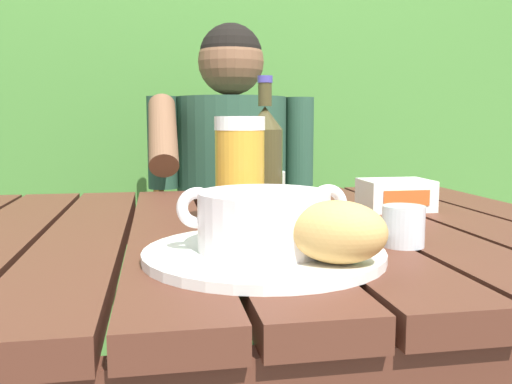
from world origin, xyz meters
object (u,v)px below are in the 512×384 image
object	(u,v)px
chair_near_diner	(226,259)
water_glass_small	(403,226)
bread_roll	(338,232)
beer_glass	(240,171)
person_eating	(233,199)
table_knife	(346,235)
butter_tub	(396,195)
diner_bowl	(254,183)
serving_plate	(264,254)
soup_bowl	(264,219)
beer_bottle	(265,159)

from	to	relation	value
chair_near_diner	water_glass_small	xyz separation A→B (m)	(0.11, -1.08, 0.31)
bread_roll	water_glass_small	size ratio (longest dim) A/B	2.34
bread_roll	beer_glass	size ratio (longest dim) A/B	0.76
person_eating	beer_glass	world-z (taller)	person_eating
person_eating	bread_roll	distance (m)	1.00
table_knife	butter_tub	bearing A→B (deg)	51.84
bread_roll	diner_bowl	bearing A→B (deg)	88.21
table_knife	diner_bowl	world-z (taller)	diner_bowl
bread_roll	table_knife	bearing A→B (deg)	67.77
bread_roll	serving_plate	bearing A→B (deg)	130.60
beer_glass	table_knife	world-z (taller)	beer_glass
beer_glass	diner_bowl	bearing A→B (deg)	76.52
serving_plate	beer_glass	world-z (taller)	beer_glass
serving_plate	beer_glass	size ratio (longest dim) A/B	1.70
diner_bowl	beer_glass	bearing A→B (deg)	-103.48
butter_tub	diner_bowl	world-z (taller)	butter_tub
bread_roll	table_knife	distance (m)	0.20
serving_plate	butter_tub	bearing A→B (deg)	45.43
chair_near_diner	soup_bowl	bearing A→B (deg)	-94.55
person_eating	diner_bowl	xyz separation A→B (m)	(0.00, -0.34, 0.08)
bread_roll	water_glass_small	xyz separation A→B (m)	(0.13, 0.11, -0.02)
chair_near_diner	table_knife	size ratio (longest dim) A/B	6.64
beer_bottle	diner_bowl	xyz separation A→B (m)	(0.03, 0.28, -0.07)
person_eating	serving_plate	size ratio (longest dim) A/B	4.09
serving_plate	soup_bowl	bearing A→B (deg)	0.00
person_eating	diner_bowl	bearing A→B (deg)	-89.51
beer_bottle	butter_tub	xyz separation A→B (m)	(0.26, 0.02, -0.07)
soup_bowl	chair_near_diner	bearing A→B (deg)	85.45
serving_plate	table_knife	size ratio (longest dim) A/B	1.96
soup_bowl	butter_tub	world-z (taller)	soup_bowl
beer_bottle	butter_tub	size ratio (longest dim) A/B	1.93
chair_near_diner	diner_bowl	xyz separation A→B (m)	(0.00, -0.54, 0.31)
beer_glass	butter_tub	size ratio (longest dim) A/B	1.38
water_glass_small	butter_tub	bearing A→B (deg)	67.62
serving_plate	table_knife	distance (m)	0.17
bread_roll	beer_bottle	world-z (taller)	beer_bottle
water_glass_small	diner_bowl	size ratio (longest dim) A/B	0.40
soup_bowl	butter_tub	bearing A→B (deg)	45.43
beer_bottle	diner_bowl	size ratio (longest dim) A/B	1.73
beer_glass	diner_bowl	distance (m)	0.37
soup_bowl	butter_tub	distance (m)	0.45
person_eating	soup_bowl	bearing A→B (deg)	-95.35
beer_glass	butter_tub	distance (m)	0.34
diner_bowl	table_knife	bearing A→B (deg)	-83.86
serving_plate	beer_bottle	xyz separation A→B (m)	(0.06, 0.30, 0.10)
serving_plate	water_glass_small	world-z (taller)	water_glass_small
soup_bowl	diner_bowl	bearing A→B (deg)	81.25
butter_tub	diner_bowl	size ratio (longest dim) A/B	0.89
beer_glass	beer_bottle	xyz separation A→B (m)	(0.06, 0.08, 0.01)
person_eating	water_glass_small	size ratio (longest dim) A/B	21.28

